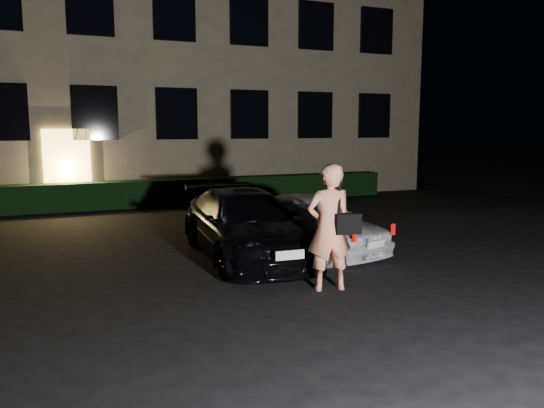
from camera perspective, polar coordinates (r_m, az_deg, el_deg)
name	(u,v)px	position (r m, az deg, el deg)	size (l,w,h in m)	color
ground	(341,294)	(8.31, 7.48, -9.63)	(80.00, 80.00, 0.00)	black
building	(152,39)	(22.44, -12.81, 16.88)	(20.00, 8.11, 12.00)	#6C614D
hedge	(182,192)	(17.90, -9.70, 1.31)	(15.00, 0.70, 0.85)	black
sedan	(246,224)	(10.43, -2.85, -2.20)	(2.06, 4.66, 1.31)	black
hatch	(311,222)	(10.92, 4.25, -1.97)	(2.29, 3.84, 1.22)	white
man	(330,227)	(8.30, 6.23, -2.51)	(0.83, 0.57, 1.99)	#FF916F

